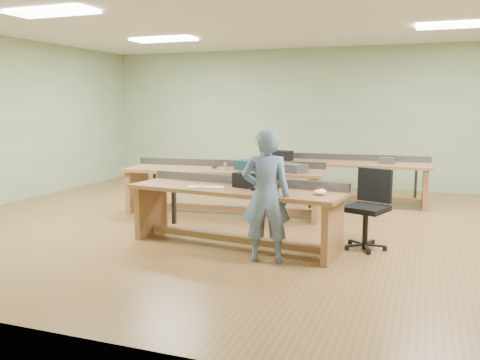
# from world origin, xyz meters

# --- Properties ---
(floor) EXTENTS (10.00, 10.00, 0.00)m
(floor) POSITION_xyz_m (0.00, 0.00, 0.00)
(floor) COLOR brown
(floor) RESTS_ON ground
(ceiling) EXTENTS (10.00, 10.00, 0.00)m
(ceiling) POSITION_xyz_m (0.00, 0.00, 3.00)
(ceiling) COLOR silver
(ceiling) RESTS_ON wall_back
(wall_back) EXTENTS (10.00, 0.04, 3.00)m
(wall_back) POSITION_xyz_m (0.00, 4.00, 1.50)
(wall_back) COLOR #9DB98C
(wall_back) RESTS_ON floor
(wall_front) EXTENTS (10.00, 0.04, 3.00)m
(wall_front) POSITION_xyz_m (0.00, -4.00, 1.50)
(wall_front) COLOR #9DB98C
(wall_front) RESTS_ON floor
(wall_left) EXTENTS (0.04, 8.00, 3.00)m
(wall_left) POSITION_xyz_m (-5.00, 0.00, 1.50)
(wall_left) COLOR #9DB98C
(wall_left) RESTS_ON floor
(fluor_panels) EXTENTS (6.20, 3.50, 0.03)m
(fluor_panels) POSITION_xyz_m (0.00, 0.00, 2.97)
(fluor_panels) COLOR white
(fluor_panels) RESTS_ON ceiling
(workbench_front) EXTENTS (2.83, 1.06, 0.86)m
(workbench_front) POSITION_xyz_m (-0.09, -1.16, 0.55)
(workbench_front) COLOR #9B6D41
(workbench_front) RESTS_ON floor
(workbench_mid) EXTENTS (3.32, 1.21, 0.86)m
(workbench_mid) POSITION_xyz_m (-0.94, 0.57, 0.56)
(workbench_mid) COLOR #9B6D41
(workbench_mid) RESTS_ON floor
(workbench_back) EXTENTS (3.21, 0.96, 0.86)m
(workbench_back) POSITION_xyz_m (0.67, 2.25, 0.56)
(workbench_back) COLOR #9B6D41
(workbench_back) RESTS_ON floor
(person) EXTENTS (0.63, 0.48, 1.53)m
(person) POSITION_xyz_m (0.47, -1.64, 0.76)
(person) COLOR slate
(person) RESTS_ON floor
(laptop_base) EXTENTS (0.30, 0.24, 0.03)m
(laptop_base) POSITION_xyz_m (0.31, -1.18, 0.77)
(laptop_base) COLOR black
(laptop_base) RESTS_ON workbench_front
(laptop_screen) EXTENTS (0.30, 0.02, 0.23)m
(laptop_screen) POSITION_xyz_m (0.31, -1.06, 0.98)
(laptop_screen) COLOR black
(laptop_screen) RESTS_ON laptop_base
(keyboard) EXTENTS (0.48, 0.26, 0.03)m
(keyboard) POSITION_xyz_m (-0.41, -1.35, 0.76)
(keyboard) COLOR white
(keyboard) RESTS_ON workbench_front
(trackball_mouse) EXTENTS (0.19, 0.20, 0.07)m
(trackball_mouse) POSITION_xyz_m (1.01, -1.29, 0.79)
(trackball_mouse) COLOR white
(trackball_mouse) RESTS_ON workbench_front
(camera_bag) EXTENTS (0.32, 0.26, 0.18)m
(camera_bag) POSITION_xyz_m (0.01, -1.09, 0.84)
(camera_bag) COLOR black
(camera_bag) RESTS_ON workbench_front
(task_chair) EXTENTS (0.69, 0.69, 0.99)m
(task_chair) POSITION_xyz_m (1.50, -0.69, 0.36)
(task_chair) COLOR black
(task_chair) RESTS_ON floor
(parts_bin_teal) EXTENTS (0.51, 0.44, 0.15)m
(parts_bin_teal) POSITION_xyz_m (-0.49, 0.60, 0.83)
(parts_bin_teal) COLOR #12313B
(parts_bin_teal) RESTS_ON workbench_mid
(parts_bin_grey) EXTENTS (0.55, 0.46, 0.13)m
(parts_bin_grey) POSITION_xyz_m (0.19, 0.55, 0.81)
(parts_bin_grey) COLOR #333335
(parts_bin_grey) RESTS_ON workbench_mid
(mug) EXTENTS (0.12, 0.12, 0.09)m
(mug) POSITION_xyz_m (-1.11, 0.59, 0.79)
(mug) COLOR #333335
(mug) RESTS_ON workbench_mid
(drinks_can) EXTENTS (0.08, 0.08, 0.12)m
(drinks_can) POSITION_xyz_m (-0.88, 0.50, 0.81)
(drinks_can) COLOR #BABABE
(drinks_can) RESTS_ON workbench_mid
(storage_box_back) EXTENTS (0.37, 0.31, 0.18)m
(storage_box_back) POSITION_xyz_m (-0.37, 2.10, 0.84)
(storage_box_back) COLOR black
(storage_box_back) RESTS_ON workbench_back
(tray_back) EXTENTS (0.28, 0.21, 0.11)m
(tray_back) POSITION_xyz_m (1.50, 2.25, 0.81)
(tray_back) COLOR #333335
(tray_back) RESTS_ON workbench_back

